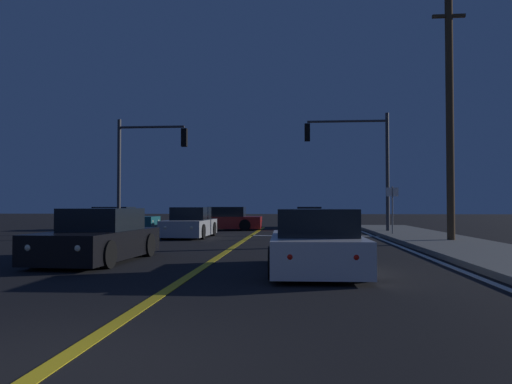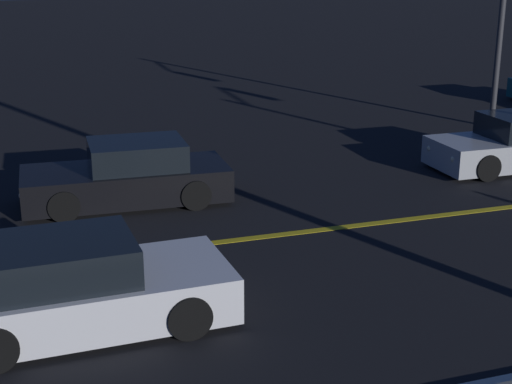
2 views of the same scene
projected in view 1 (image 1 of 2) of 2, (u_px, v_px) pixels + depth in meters
The scene contains 15 objects.
ground_plane at pixel (39, 375), 4.12m from camera, with size 160.00×160.00×0.00m, color black.
sidewalk_right at pixel (490, 253), 13.76m from camera, with size 3.20×37.10×0.15m, color slate.
lane_line_center at pixel (223, 254), 14.38m from camera, with size 0.20×35.04×0.01m, color gold.
lane_line_edge_right at pixel (422, 255), 13.92m from camera, with size 0.16×35.04×0.01m, color silver.
stop_bar at pixel (315, 236), 22.91m from camera, with size 5.93×0.50×0.01m, color silver.
car_lead_oncoming_silver at pixel (190, 224), 22.04m from camera, with size 1.88×4.18×1.34m.
car_far_approaching_charcoal at pixel (310, 219), 31.17m from camera, with size 1.97×4.71×1.34m.
car_mid_block_black at pixel (99, 238), 12.54m from camera, with size 2.05×4.40×1.34m.
car_side_waiting_white at pixel (315, 244), 10.52m from camera, with size 2.03×4.22×1.34m.
car_parked_curb_red at pixel (223, 220), 28.62m from camera, with size 4.62×1.96×1.34m.
car_distant_tail_teal at pixel (117, 220), 28.99m from camera, with size 4.55×2.01×1.34m.
traffic_signal_near_right at pixel (358, 153), 25.13m from camera, with size 4.27×0.28×6.13m.
traffic_signal_far_left at pixel (143, 158), 24.61m from camera, with size 3.54×0.28×5.74m.
utility_pole_right at pixel (450, 106), 18.36m from camera, with size 1.43×0.28×9.91m.
street_sign_corner at pixel (392, 203), 22.17m from camera, with size 0.56×0.12×2.28m.
Camera 1 is at (2.15, -3.99, 1.41)m, focal length 34.66 mm.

